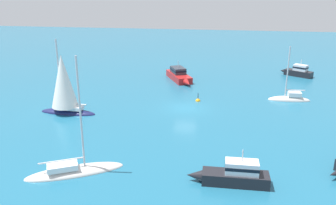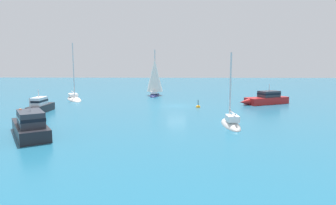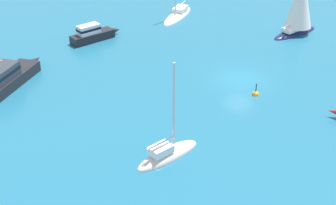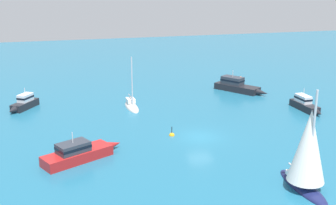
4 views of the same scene
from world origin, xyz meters
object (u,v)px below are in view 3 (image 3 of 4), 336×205
sloop (178,15)px  channel_buoy (255,94)px  ketch_1 (300,6)px  powerboat (8,76)px  motor_cruiser_1 (93,34)px  ketch (167,155)px

sloop → channel_buoy: (19.14, -7.68, -0.11)m
ketch_1 → powerboat: 30.22m
motor_cruiser_1 → sloop: bearing=0.7°
motor_cruiser_1 → ketch_1: 21.91m
ketch → ketch_1: bearing=17.4°
ketch → powerboat: bearing=101.3°
motor_cruiser_1 → ketch_1: ketch_1 is taller
sloop → motor_cruiser_1: (0.38, -11.80, 0.61)m
ketch_1 → powerboat: ketch_1 is taller
sloop → motor_cruiser_1: 11.82m
sloop → ketch_1: sloop is taller
motor_cruiser_1 → channel_buoy: size_ratio=4.53×
ketch_1 → channel_buoy: 15.86m
sloop → ketch_1: size_ratio=1.08×
powerboat → channel_buoy: 20.91m
channel_buoy → sloop: bearing=158.1°
motor_cruiser_1 → ketch: bearing=-109.7°
ketch → channel_buoy: ketch is taller
ketch → motor_cruiser_1: 22.07m
channel_buoy → ketch: bearing=-79.0°
channel_buoy → powerboat: bearing=-133.8°
sloop → ketch_1: (12.41, 6.38, 2.86)m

